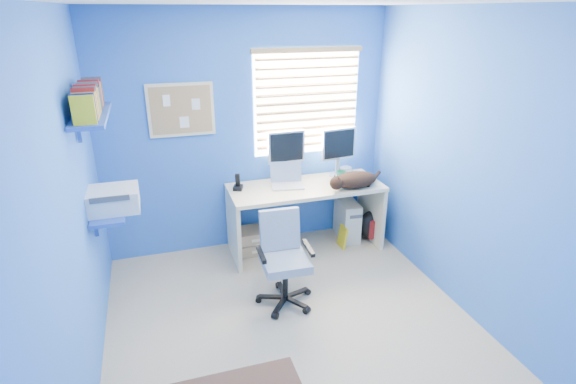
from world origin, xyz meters
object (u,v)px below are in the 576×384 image
object	(u,v)px
desk	(305,218)
cat	(355,180)
tower_pc	(347,219)
laptop	(287,177)
office_chair	(284,270)

from	to	relation	value
desk	cat	world-z (taller)	cat
cat	tower_pc	world-z (taller)	cat
laptop	tower_pc	bearing A→B (deg)	14.96
tower_pc	office_chair	size ratio (longest dim) A/B	0.54
desk	cat	xyz separation A→B (m)	(0.47, -0.20, 0.45)
cat	tower_pc	bearing A→B (deg)	60.95
desk	cat	size ratio (longest dim) A/B	3.42
laptop	office_chair	distance (m)	1.09
laptop	office_chair	size ratio (longest dim) A/B	0.40
desk	tower_pc	xyz separation A→B (m)	(0.55, 0.10, -0.14)
laptop	cat	distance (m)	0.70
laptop	cat	world-z (taller)	laptop
cat	tower_pc	size ratio (longest dim) A/B	1.05
desk	cat	distance (m)	0.68
laptop	cat	bearing A→B (deg)	-9.55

